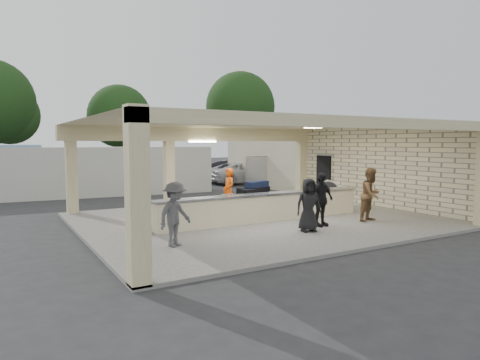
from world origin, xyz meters
TOP-DOWN VIEW (x-y plane):
  - ground at (0.00, 0.00)m, footprint 120.00×120.00m
  - pavilion at (0.21, 0.66)m, footprint 12.01×10.00m
  - baggage_counter at (0.00, -0.50)m, footprint 8.20×0.58m
  - luggage_cart at (0.24, 0.51)m, footprint 2.46×1.83m
  - drum_fan at (4.69, 1.49)m, footprint 0.99×0.83m
  - baggage_handler at (-0.39, 1.39)m, footprint 0.40×0.67m
  - passenger_a at (3.20, -2.37)m, footprint 0.97×0.58m
  - passenger_b at (1.06, -2.20)m, footprint 1.06×0.44m
  - passenger_c at (-4.07, -2.36)m, footprint 1.16×0.84m
  - passenger_d at (0.20, -2.63)m, footprint 0.87×0.56m
  - car_white_a at (7.03, 12.65)m, footprint 5.25×2.65m
  - car_white_b at (11.02, 14.15)m, footprint 5.06×2.43m
  - car_dark at (7.70, 15.07)m, footprint 4.40×4.28m
  - container_white at (-3.09, 10.92)m, footprint 12.16×3.44m
  - fence at (11.00, 9.00)m, footprint 12.06×0.06m
  - tree_mid at (2.32, 26.16)m, footprint 6.00×5.60m
  - tree_right at (14.32, 25.16)m, footprint 7.20×7.00m
  - adjacent_building at (9.50, 10.00)m, footprint 6.00×8.00m

SIDE VIEW (x-z plane):
  - ground at x=0.00m, z-range 0.00..0.00m
  - baggage_counter at x=0.00m, z-range 0.10..1.08m
  - drum_fan at x=4.69m, z-range 0.14..1.22m
  - car_white_a at x=7.03m, z-range 0.00..1.47m
  - car_dark at x=7.70m, z-range 0.00..1.51m
  - car_white_b at x=11.02m, z-range 0.00..1.54m
  - luggage_cart at x=0.24m, z-range 0.15..1.44m
  - passenger_d at x=0.20m, z-range 0.10..1.75m
  - passenger_c at x=-4.07m, z-range 0.10..1.81m
  - passenger_b at x=1.06m, z-range 0.10..1.87m
  - baggage_handler at x=-0.39m, z-range 0.10..1.87m
  - passenger_a at x=3.20m, z-range 0.10..1.96m
  - fence at x=11.00m, z-range 0.04..2.07m
  - container_white at x=-3.09m, z-range 0.00..2.60m
  - pavilion at x=0.21m, z-range -0.43..3.12m
  - adjacent_building at x=9.50m, z-range 0.00..3.20m
  - tree_mid at x=2.32m, z-range 0.96..8.96m
  - tree_right at x=14.32m, z-range 1.21..11.21m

